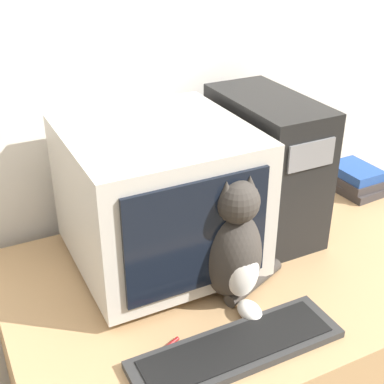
{
  "coord_description": "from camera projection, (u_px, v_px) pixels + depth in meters",
  "views": [
    {
      "loc": [
        -0.69,
        -0.59,
        1.58
      ],
      "look_at": [
        -0.18,
        0.43,
        0.96
      ],
      "focal_mm": 50.0,
      "sensor_mm": 36.0,
      "label": 1
    }
  ],
  "objects": [
    {
      "name": "desk",
      "position": [
        250.0,
        360.0,
        1.63
      ],
      "size": [
        1.33,
        0.78,
        0.71
      ],
      "color": "tan",
      "rests_on": "ground_plane"
    },
    {
      "name": "computer_tower",
      "position": [
        265.0,
        165.0,
        1.54
      ],
      "size": [
        0.2,
        0.4,
        0.4
      ],
      "color": "black",
      "rests_on": "desk"
    },
    {
      "name": "wall_back",
      "position": [
        183.0,
        32.0,
        1.56
      ],
      "size": [
        7.0,
        0.05,
        2.5
      ],
      "color": "silver",
      "rests_on": "ground_plane"
    },
    {
      "name": "crt_monitor",
      "position": [
        159.0,
        197.0,
        1.38
      ],
      "size": [
        0.44,
        0.46,
        0.39
      ],
      "color": "#BCB7AD",
      "rests_on": "desk"
    },
    {
      "name": "book_stack",
      "position": [
        355.0,
        179.0,
        1.82
      ],
      "size": [
        0.14,
        0.19,
        0.09
      ],
      "color": "#383333",
      "rests_on": "desk"
    },
    {
      "name": "cat",
      "position": [
        231.0,
        247.0,
        1.29
      ],
      "size": [
        0.25,
        0.24,
        0.34
      ],
      "rotation": [
        0.0,
        0.0,
        -0.01
      ],
      "color": "#38332D",
      "rests_on": "desk"
    },
    {
      "name": "pen",
      "position": [
        155.0,
        357.0,
        1.15
      ],
      "size": [
        0.14,
        0.06,
        0.01
      ],
      "color": "maroon",
      "rests_on": "desk"
    },
    {
      "name": "keyboard",
      "position": [
        237.0,
        349.0,
        1.17
      ],
      "size": [
        0.48,
        0.14,
        0.02
      ],
      "color": "#2D2D2D",
      "rests_on": "desk"
    }
  ]
}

